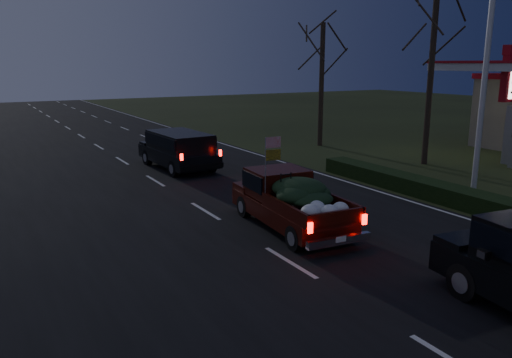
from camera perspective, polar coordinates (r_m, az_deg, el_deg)
name	(u,v)px	position (r m, az deg, el deg)	size (l,w,h in m)	color
ground	(290,263)	(12.38, 3.90, -9.55)	(120.00, 120.00, 0.00)	black
road_asphalt	(290,263)	(12.38, 3.90, -9.50)	(14.00, 120.00, 0.02)	black
hedge_row	(420,187)	(19.42, 18.25, -0.85)	(1.00, 10.00, 0.60)	black
light_pole	(488,42)	(19.63, 25.02, 14.02)	(0.50, 0.90, 9.16)	silver
bare_tree_mid	(434,27)	(25.13, 19.72, 15.99)	(3.60, 3.60, 8.50)	black
bare_tree_far	(322,55)	(29.52, 7.59, 13.89)	(3.60, 3.60, 7.00)	black
pickup_truck	(290,198)	(14.63, 3.95, -2.16)	(2.18, 4.81, 2.45)	#3E0E08
lead_suv	(179,147)	(23.06, -8.80, 3.68)	(2.25, 4.93, 1.39)	black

